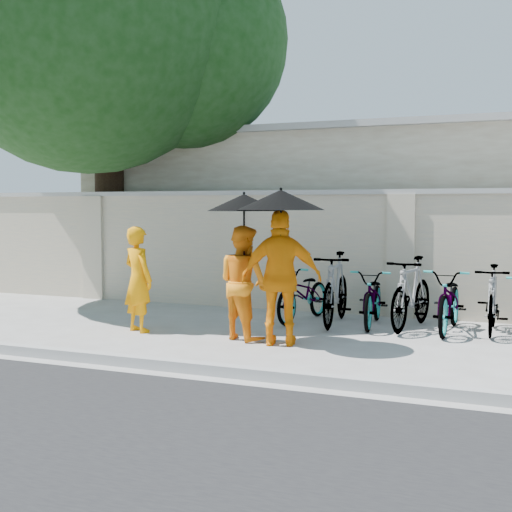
% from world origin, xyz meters
% --- Properties ---
extents(ground, '(80.00, 80.00, 0.00)m').
position_xyz_m(ground, '(0.00, 0.00, 0.00)').
color(ground, '#A8A7A5').
extents(kerb, '(40.00, 0.16, 0.12)m').
position_xyz_m(kerb, '(0.00, -1.70, 0.06)').
color(kerb, '#9D9C9B').
rests_on(kerb, ground).
extents(compound_wall, '(20.00, 0.30, 2.00)m').
position_xyz_m(compound_wall, '(1.00, 3.20, 1.00)').
color(compound_wall, '#C9B694').
rests_on(compound_wall, ground).
extents(building_behind, '(14.00, 6.00, 3.20)m').
position_xyz_m(building_behind, '(2.00, 7.00, 1.60)').
color(building_behind, beige).
rests_on(building_behind, ground).
extents(shade_tree, '(6.70, 6.20, 8.20)m').
position_xyz_m(shade_tree, '(-3.66, 2.97, 5.10)').
color(shade_tree, '#352619').
rests_on(shade_tree, ground).
extents(monk_left, '(0.65, 0.55, 1.52)m').
position_xyz_m(monk_left, '(-1.19, 0.24, 0.76)').
color(monk_left, '#FF9604').
rests_on(monk_left, ground).
extents(monk_center, '(0.93, 0.84, 1.55)m').
position_xyz_m(monk_center, '(0.44, 0.31, 0.77)').
color(monk_center, orange).
rests_on(monk_center, ground).
extents(parasol_center, '(0.99, 0.99, 1.09)m').
position_xyz_m(parasol_center, '(0.49, 0.23, 1.85)').
color(parasol_center, black).
rests_on(parasol_center, ground).
extents(monk_right, '(1.11, 0.69, 1.76)m').
position_xyz_m(monk_right, '(1.07, 0.11, 0.88)').
color(monk_right, orange).
rests_on(monk_right, ground).
extents(parasol_right, '(1.13, 1.13, 1.02)m').
position_xyz_m(parasol_right, '(1.09, 0.03, 1.88)').
color(parasol_right, black).
rests_on(parasol_right, ground).
extents(bike_0, '(0.78, 1.73, 0.88)m').
position_xyz_m(bike_0, '(0.68, 2.09, 0.44)').
color(bike_0, '#A2A2A2').
rests_on(bike_0, ground).
extents(bike_1, '(0.72, 1.89, 1.11)m').
position_xyz_m(bike_1, '(1.24, 1.94, 0.55)').
color(bike_1, '#A2A2A2').
rests_on(bike_1, ground).
extents(bike_2, '(0.78, 1.72, 0.87)m').
position_xyz_m(bike_2, '(1.81, 2.04, 0.44)').
color(bike_2, '#A2A2A2').
rests_on(bike_2, ground).
extents(bike_3, '(0.71, 1.82, 1.06)m').
position_xyz_m(bike_3, '(2.37, 2.03, 0.53)').
color(bike_3, '#A2A2A2').
rests_on(bike_3, ground).
extents(bike_4, '(0.63, 1.77, 0.92)m').
position_xyz_m(bike_4, '(2.94, 1.97, 0.46)').
color(bike_4, '#A2A2A2').
rests_on(bike_4, ground).
extents(bike_5, '(0.53, 1.63, 0.97)m').
position_xyz_m(bike_5, '(3.50, 2.12, 0.49)').
color(bike_5, '#A2A2A2').
rests_on(bike_5, ground).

